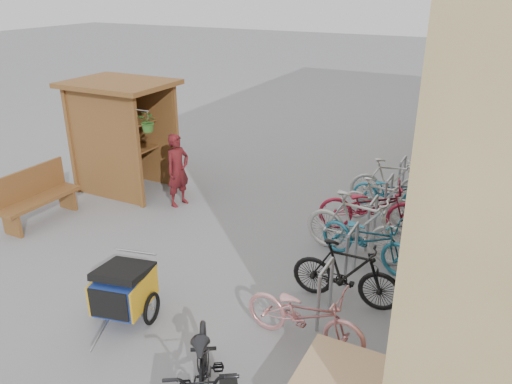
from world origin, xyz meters
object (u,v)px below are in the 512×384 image
at_px(bike_0, 305,314).
at_px(bike_3, 358,226).
at_px(bike_1, 346,273).
at_px(bike_5, 379,201).
at_px(bike_6, 391,192).
at_px(person_kiosk, 178,170).
at_px(bench, 35,195).
at_px(shopping_carts, 450,148).
at_px(cargo_bike, 204,381).
at_px(bike_7, 390,182).
at_px(kiosk, 119,121).
at_px(bike_2, 367,239).
at_px(bike_4, 370,207).
at_px(child_trailer, 124,288).

height_order(bike_0, bike_3, bike_3).
bearing_deg(bike_1, bike_5, 2.42).
bearing_deg(bike_6, person_kiosk, 111.48).
bearing_deg(bike_0, bench, 84.26).
height_order(shopping_carts, cargo_bike, cargo_bike).
height_order(bike_3, bike_5, bike_3).
relative_size(bench, bike_7, 1.02).
bearing_deg(bench, bike_7, 34.70).
distance_m(bench, bike_7, 7.03).
bearing_deg(person_kiosk, bike_1, -99.79).
xyz_separation_m(kiosk, bike_2, (5.68, -0.72, -1.10)).
bearing_deg(bench, bike_6, 32.16).
height_order(bike_2, bike_6, bike_2).
xyz_separation_m(cargo_bike, person_kiosk, (-3.46, 4.48, 0.24)).
relative_size(kiosk, shopping_carts, 1.28).
height_order(cargo_bike, bike_1, cargo_bike).
bearing_deg(bike_2, bike_4, 28.66).
bearing_deg(bike_1, bike_6, 0.48).
xyz_separation_m(bench, bike_5, (5.88, 2.91, -0.09)).
height_order(bike_1, bike_2, bike_1).
xyz_separation_m(person_kiosk, bike_7, (3.87, 2.02, -0.27)).
distance_m(kiosk, child_trailer, 4.92).
bearing_deg(bench, person_kiosk, 44.41).
height_order(bench, bike_4, bench).
height_order(bench, bike_7, bench).
bearing_deg(bench, shopping_carts, 44.86).
bearing_deg(bike_1, person_kiosk, 64.54).
bearing_deg(bench, cargo_bike, -24.49).
height_order(shopping_carts, bike_7, shopping_carts).
height_order(shopping_carts, bike_5, shopping_carts).
xyz_separation_m(child_trailer, bike_6, (2.41, 5.19, -0.07)).
bearing_deg(kiosk, shopping_carts, 34.89).
bearing_deg(bike_2, child_trailer, 154.24).
bearing_deg(shopping_carts, kiosk, -145.11).
xyz_separation_m(bike_0, bike_7, (-0.06, 4.88, 0.06)).
bearing_deg(person_kiosk, bike_2, -84.40).
bearing_deg(bike_0, person_kiosk, 57.64).
relative_size(bike_0, bike_7, 1.01).
distance_m(person_kiosk, bike_1, 4.49).
distance_m(bike_1, bike_3, 1.38).
height_order(cargo_bike, bike_4, cargo_bike).
height_order(bench, bike_5, bench).
xyz_separation_m(kiosk, bike_7, (5.45, 1.86, -1.07)).
height_order(bench, bike_3, bike_3).
bearing_deg(child_trailer, bike_1, 21.45).
distance_m(kiosk, bike_2, 5.83).
bearing_deg(bike_5, child_trailer, 152.19).
bearing_deg(person_kiosk, bike_7, -48.98).
distance_m(person_kiosk, bike_5, 4.04).
distance_m(bike_2, bike_6, 2.28).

